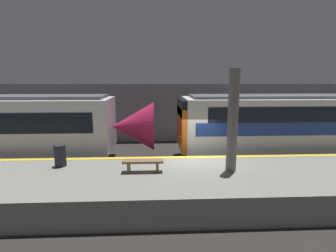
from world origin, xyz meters
name	(u,v)px	position (x,y,z in m)	size (l,w,h in m)	color
ground_plane	(193,177)	(0.00, 0.00, 0.00)	(120.00, 120.00, 0.00)	#282623
platform	(201,186)	(0.00, -2.09, 0.50)	(40.00, 4.17, 1.01)	slate
station_rear_barrier	(179,113)	(0.00, 6.99, 2.02)	(50.00, 0.15, 4.04)	gray
support_pillar_near	(233,121)	(1.14, -1.90, 2.88)	(0.38, 0.38, 3.76)	slate
platform_bench	(143,163)	(-2.13, -1.87, 1.33)	(1.50, 0.40, 0.45)	brown
trash_bin	(60,156)	(-5.40, -1.05, 1.42)	(0.44, 0.44, 0.85)	#232328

